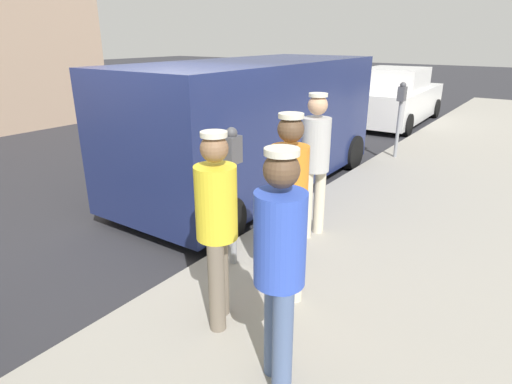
# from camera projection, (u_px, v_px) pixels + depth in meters

# --- Properties ---
(ground_plane) EXTENTS (80.00, 80.00, 0.00)m
(ground_plane) POSITION_uv_depth(u_px,v_px,m) (175.00, 231.00, 5.81)
(ground_plane) COLOR #2D2D33
(sidewalk_slab) EXTENTS (5.00, 32.00, 0.15)m
(sidewalk_slab) POSITION_uv_depth(u_px,v_px,m) (446.00, 320.00, 3.88)
(sidewalk_slab) COLOR #9E998E
(sidewalk_slab) RESTS_ON ground
(parking_meter_near) EXTENTS (0.14, 0.18, 1.52)m
(parking_meter_near) POSITION_uv_depth(u_px,v_px,m) (232.00, 174.00, 4.36)
(parking_meter_near) COLOR gray
(parking_meter_near) RESTS_ON sidewalk_slab
(parking_meter_far) EXTENTS (0.14, 0.18, 1.52)m
(parking_meter_far) POSITION_uv_depth(u_px,v_px,m) (401.00, 107.00, 8.49)
(parking_meter_far) COLOR gray
(parking_meter_far) RESTS_ON sidewalk_slab
(pedestrian_in_yellow) EXTENTS (0.34, 0.34, 1.69)m
(pedestrian_in_yellow) POSITION_uv_depth(u_px,v_px,m) (217.00, 220.00, 3.43)
(pedestrian_in_yellow) COLOR #726656
(pedestrian_in_yellow) RESTS_ON sidewalk_slab
(pedestrian_in_blue) EXTENTS (0.34, 0.34, 1.75)m
(pedestrian_in_blue) POSITION_uv_depth(u_px,v_px,m) (280.00, 260.00, 2.74)
(pedestrian_in_blue) COLOR #4C608C
(pedestrian_in_blue) RESTS_ON sidewalk_slab
(pedestrian_in_gray) EXTENTS (0.34, 0.35, 1.76)m
(pedestrian_in_gray) POSITION_uv_depth(u_px,v_px,m) (315.00, 157.00, 5.05)
(pedestrian_in_gray) COLOR beige
(pedestrian_in_gray) RESTS_ON sidewalk_slab
(pedestrian_in_orange) EXTENTS (0.35, 0.34, 1.76)m
(pedestrian_in_orange) POSITION_uv_depth(u_px,v_px,m) (289.00, 197.00, 3.79)
(pedestrian_in_orange) COLOR beige
(pedestrian_in_orange) RESTS_ON sidewalk_slab
(parked_van) EXTENTS (2.21, 5.24, 2.15)m
(parked_van) POSITION_uv_depth(u_px,v_px,m) (255.00, 123.00, 7.09)
(parked_van) COLOR navy
(parked_van) RESTS_ON ground
(parked_sedan_ahead) EXTENTS (2.05, 4.45, 1.65)m
(parked_sedan_ahead) POSITION_uv_depth(u_px,v_px,m) (394.00, 98.00, 12.80)
(parked_sedan_ahead) COLOR white
(parked_sedan_ahead) RESTS_ON ground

